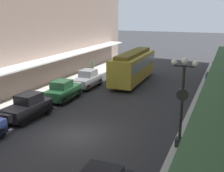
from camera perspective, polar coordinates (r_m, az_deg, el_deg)
The scene contains 10 objects.
ground_plane at distance 18.17m, azimuth -7.50°, elevation -10.02°, with size 200.00×200.00×0.00m, color #2D2D30.
sidewalk_right at distance 16.05m, azimuth 17.07°, elevation -13.84°, with size 3.00×60.00×0.15m, color #B7B5AD.
parked_car_1 at distance 28.94m, azimuth -5.13°, elevation 1.51°, with size 2.14×4.26×1.84m.
parked_car_2 at distance 25.03m, azimuth -10.02°, elevation -0.79°, with size 2.29×4.31×1.84m.
parked_car_4 at distance 21.35m, azimuth -16.97°, elevation -3.99°, with size 2.28×4.31×1.84m.
streetcar at distance 30.88m, azimuth 4.38°, elevation 4.20°, with size 2.76×9.66×3.46m.
lamp_post_with_clock at distance 15.74m, azimuth 14.21°, elevation -2.68°, with size 1.42×0.44×5.16m.
fire_hydrant at distance 27.49m, azimuth -10.72°, elevation -0.23°, with size 0.24×0.24×0.82m.
pedestrian_0 at distance 30.02m, azimuth 18.92°, elevation 1.33°, with size 0.36×0.24×1.64m.
pedestrian_1 at distance 36.08m, azimuth -3.96°, elevation 4.29°, with size 0.36×0.24×1.64m.
Camera 1 is at (8.50, -14.13, 7.62)m, focal length 44.52 mm.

